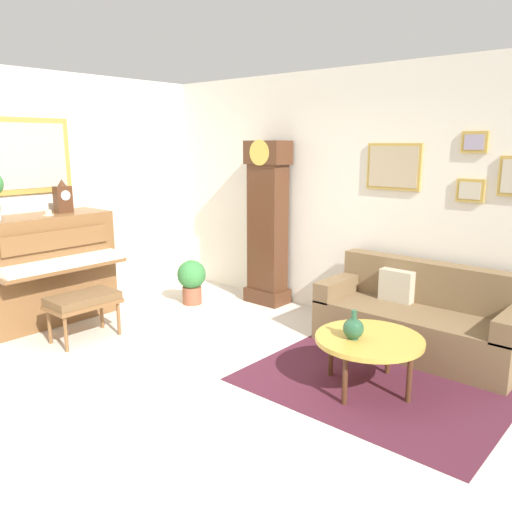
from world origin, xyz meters
The scene contains 13 objects.
ground_plane centered at (0.00, 0.00, -0.05)m, with size 6.40×6.00×0.10m, color beige.
wall_left centered at (-2.60, 0.00, 1.41)m, with size 0.13×4.90×2.80m.
wall_back centered at (0.02, 2.40, 1.40)m, with size 5.30×0.13×2.80m.
area_rug centered at (1.36, 0.93, 0.00)m, with size 2.10×1.50×0.01m, color #4C1E2D.
piano centered at (-2.23, -0.02, 0.62)m, with size 0.87×1.44×1.22m.
piano_bench centered at (-1.41, -0.07, 0.41)m, with size 0.42×0.70×0.48m.
grandfather_clock centered at (-0.80, 2.15, 0.96)m, with size 0.52×0.34×2.03m.
couch centered at (1.31, 1.93, 0.31)m, with size 1.90×0.80×0.84m.
coffee_table centered at (1.34, 0.88, 0.42)m, with size 0.88×0.88×0.45m.
mantel_clock centered at (-2.23, 0.24, 1.39)m, with size 0.13×0.18×0.38m.
teacup centered at (-2.14, 0.01, 1.24)m, with size 0.12×0.12×0.06m.
green_jug centered at (1.25, 0.77, 0.53)m, with size 0.17×0.17×0.24m.
potted_plant centered at (-1.47, 1.47, 0.32)m, with size 0.36×0.36×0.56m.
Camera 1 is at (3.22, -2.68, 1.99)m, focal length 35.93 mm.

